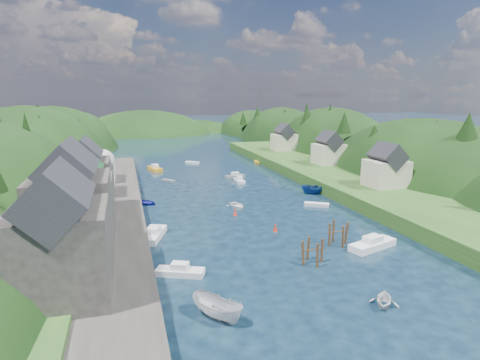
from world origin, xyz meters
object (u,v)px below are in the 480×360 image
object	(u,v)px
piling_cluster_far	(338,236)
channel_buoy_near	(275,228)
channel_buoy_far	(235,212)
piling_cluster_near	(313,254)

from	to	relation	value
piling_cluster_far	channel_buoy_near	xyz separation A→B (m)	(-5.97, 7.35, -0.77)
channel_buoy_near	channel_buoy_far	xyz separation A→B (m)	(-3.52, 9.26, 0.00)
piling_cluster_near	piling_cluster_far	distance (m)	7.48
channel_buoy_near	channel_buoy_far	size ratio (longest dim) A/B	1.00
piling_cluster_near	channel_buoy_near	world-z (taller)	piling_cluster_near
piling_cluster_far	channel_buoy_near	bearing A→B (deg)	129.11
piling_cluster_near	channel_buoy_far	xyz separation A→B (m)	(-3.57, 21.18, -0.70)
piling_cluster_near	channel_buoy_near	xyz separation A→B (m)	(-0.05, 11.92, -0.70)
channel_buoy_near	piling_cluster_far	bearing A→B (deg)	-50.89
piling_cluster_near	piling_cluster_far	world-z (taller)	piling_cluster_far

